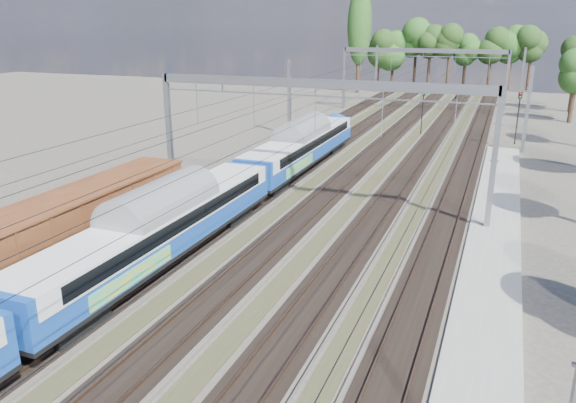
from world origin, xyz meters
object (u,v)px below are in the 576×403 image
(emu_train, at_px, (157,221))
(signal_near, at_px, (423,107))
(freight_boxcar, at_px, (90,216))
(signal_far, at_px, (518,112))
(worker, at_px, (456,95))

(emu_train, relative_size, signal_near, 12.82)
(emu_train, relative_size, freight_boxcar, 4.46)
(signal_near, xyz_separation_m, signal_far, (10.27, -2.07, 0.28))
(emu_train, bearing_deg, signal_far, 66.81)
(emu_train, xyz_separation_m, signal_far, (17.58, 41.02, 0.85))
(worker, bearing_deg, signal_near, 178.83)
(worker, distance_m, signal_far, 36.23)
(emu_train, relative_size, worker, 40.43)
(signal_far, bearing_deg, emu_train, -137.49)
(freight_boxcar, bearing_deg, worker, 80.44)
(freight_boxcar, xyz_separation_m, signal_near, (11.81, 42.92, 0.92))
(signal_near, bearing_deg, freight_boxcar, -85.58)
(emu_train, xyz_separation_m, freight_boxcar, (-4.50, 0.18, -0.36))
(freight_boxcar, height_order, worker, freight_boxcar)
(freight_boxcar, distance_m, signal_near, 44.52)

